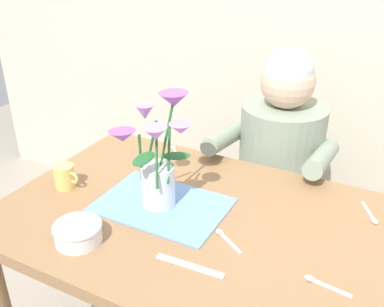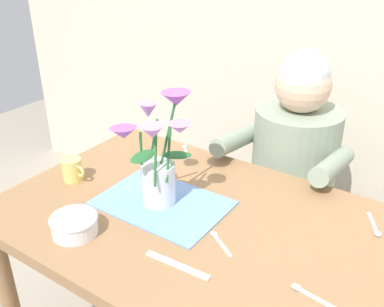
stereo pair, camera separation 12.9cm
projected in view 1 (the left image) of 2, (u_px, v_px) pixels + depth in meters
The scene contains 11 objects.
dining_table at pixel (196, 241), 1.36m from camera, with size 1.20×0.80×0.74m.
seated_person at pixel (277, 181), 1.85m from camera, with size 0.45×0.47×1.14m.
striped_placemat at pixel (162, 205), 1.37m from camera, with size 0.40×0.28×0.01m, color #6B93D1.
flower_vase at pixel (157, 159), 1.30m from camera, with size 0.26×0.24×0.35m.
ceramic_bowl at pixel (78, 232), 1.20m from camera, with size 0.14×0.14×0.06m.
dinner_knife at pixel (190, 266), 1.12m from camera, with size 0.19×0.02×0.01m, color silver.
coffee_cup at pixel (65, 176), 1.45m from camera, with size 0.09×0.07×0.08m.
spoon_0 at pixel (225, 237), 1.22m from camera, with size 0.11×0.08×0.01m.
spoon_1 at pixel (175, 150), 1.71m from camera, with size 0.09×0.10×0.01m.
spoon_2 at pixel (371, 216), 1.31m from camera, with size 0.07×0.11×0.01m.
spoon_3 at pixel (320, 283), 1.06m from camera, with size 0.12×0.03×0.01m.
Camera 1 is at (0.50, -0.97, 1.51)m, focal length 40.64 mm.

